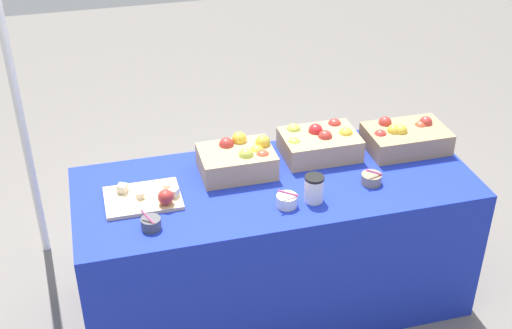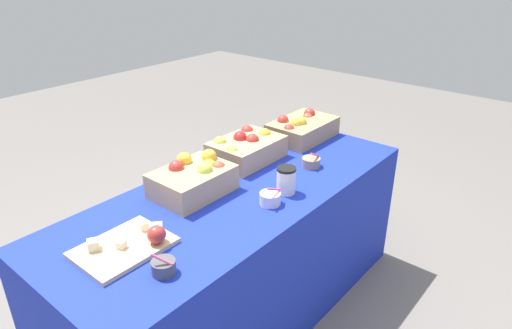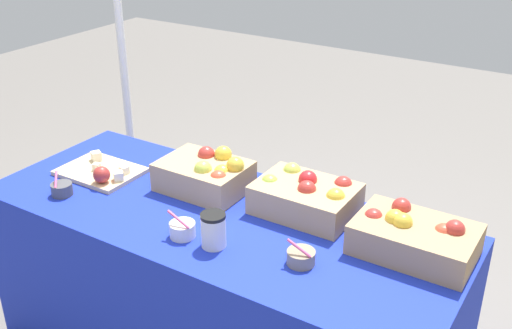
{
  "view_description": "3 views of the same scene",
  "coord_description": "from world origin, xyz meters",
  "px_view_note": "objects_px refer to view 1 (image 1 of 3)",
  "views": [
    {
      "loc": [
        -0.79,
        -2.61,
        2.51
      ],
      "look_at": [
        -0.11,
        -0.05,
        0.88
      ],
      "focal_mm": 48.06,
      "sensor_mm": 36.0,
      "label": 1
    },
    {
      "loc": [
        -1.38,
        -1.27,
        1.75
      ],
      "look_at": [
        0.13,
        -0.0,
        0.82
      ],
      "focal_mm": 31.64,
      "sensor_mm": 36.0,
      "label": 2
    },
    {
      "loc": [
        1.21,
        -1.65,
        1.93
      ],
      "look_at": [
        0.15,
        0.04,
        0.97
      ],
      "focal_mm": 42.97,
      "sensor_mm": 36.0,
      "label": 3
    }
  ],
  "objects_px": {
    "apple_crate_right": "(239,159)",
    "sample_bowl_near": "(371,179)",
    "cutting_board_front": "(147,197)",
    "tent_pole": "(13,81)",
    "sample_bowl_far": "(287,201)",
    "apple_crate_middle": "(319,143)",
    "coffee_cup": "(314,189)",
    "apple_crate_left": "(405,137)",
    "sample_bowl_mid": "(151,223)"
  },
  "relations": [
    {
      "from": "tent_pole",
      "to": "coffee_cup",
      "type": "bearing_deg",
      "value": -36.34
    },
    {
      "from": "apple_crate_left",
      "to": "sample_bowl_mid",
      "type": "relative_size",
      "value": 4.25
    },
    {
      "from": "coffee_cup",
      "to": "apple_crate_middle",
      "type": "bearing_deg",
      "value": 67.3
    },
    {
      "from": "sample_bowl_far",
      "to": "apple_crate_right",
      "type": "bearing_deg",
      "value": 112.43
    },
    {
      "from": "sample_bowl_near",
      "to": "tent_pole",
      "type": "relative_size",
      "value": 0.05
    },
    {
      "from": "apple_crate_right",
      "to": "tent_pole",
      "type": "relative_size",
      "value": 0.17
    },
    {
      "from": "apple_crate_middle",
      "to": "apple_crate_right",
      "type": "distance_m",
      "value": 0.43
    },
    {
      "from": "apple_crate_middle",
      "to": "tent_pole",
      "type": "distance_m",
      "value": 1.57
    },
    {
      "from": "apple_crate_right",
      "to": "sample_bowl_near",
      "type": "distance_m",
      "value": 0.64
    },
    {
      "from": "sample_bowl_mid",
      "to": "coffee_cup",
      "type": "distance_m",
      "value": 0.74
    },
    {
      "from": "cutting_board_front",
      "to": "sample_bowl_mid",
      "type": "bearing_deg",
      "value": -92.78
    },
    {
      "from": "sample_bowl_far",
      "to": "sample_bowl_mid",
      "type": "bearing_deg",
      "value": -178.96
    },
    {
      "from": "apple_crate_left",
      "to": "apple_crate_middle",
      "type": "xyz_separation_m",
      "value": [
        -0.44,
        0.05,
        0.0
      ]
    },
    {
      "from": "sample_bowl_near",
      "to": "sample_bowl_mid",
      "type": "xyz_separation_m",
      "value": [
        -1.05,
        -0.09,
        0.0
      ]
    },
    {
      "from": "apple_crate_right",
      "to": "cutting_board_front",
      "type": "distance_m",
      "value": 0.48
    },
    {
      "from": "sample_bowl_far",
      "to": "coffee_cup",
      "type": "height_order",
      "value": "coffee_cup"
    },
    {
      "from": "apple_crate_middle",
      "to": "sample_bowl_mid",
      "type": "height_order",
      "value": "apple_crate_middle"
    },
    {
      "from": "apple_crate_middle",
      "to": "cutting_board_front",
      "type": "relative_size",
      "value": 1.1
    },
    {
      "from": "apple_crate_left",
      "to": "apple_crate_right",
      "type": "bearing_deg",
      "value": -179.76
    },
    {
      "from": "sample_bowl_near",
      "to": "coffee_cup",
      "type": "xyz_separation_m",
      "value": [
        -0.31,
        -0.07,
        0.04
      ]
    },
    {
      "from": "apple_crate_middle",
      "to": "apple_crate_left",
      "type": "bearing_deg",
      "value": -6.79
    },
    {
      "from": "sample_bowl_far",
      "to": "tent_pole",
      "type": "bearing_deg",
      "value": 140.38
    },
    {
      "from": "apple_crate_right",
      "to": "sample_bowl_near",
      "type": "height_order",
      "value": "apple_crate_right"
    },
    {
      "from": "apple_crate_right",
      "to": "cutting_board_front",
      "type": "xyz_separation_m",
      "value": [
        -0.46,
        -0.14,
        -0.05
      ]
    },
    {
      "from": "cutting_board_front",
      "to": "tent_pole",
      "type": "height_order",
      "value": "tent_pole"
    },
    {
      "from": "cutting_board_front",
      "to": "tent_pole",
      "type": "bearing_deg",
      "value": 126.24
    },
    {
      "from": "apple_crate_left",
      "to": "sample_bowl_mid",
      "type": "bearing_deg",
      "value": -165.35
    },
    {
      "from": "apple_crate_middle",
      "to": "sample_bowl_far",
      "type": "height_order",
      "value": "apple_crate_middle"
    },
    {
      "from": "apple_crate_middle",
      "to": "sample_bowl_near",
      "type": "distance_m",
      "value": 0.35
    },
    {
      "from": "sample_bowl_near",
      "to": "coffee_cup",
      "type": "height_order",
      "value": "coffee_cup"
    },
    {
      "from": "apple_crate_left",
      "to": "apple_crate_right",
      "type": "relative_size",
      "value": 1.15
    },
    {
      "from": "apple_crate_right",
      "to": "sample_bowl_far",
      "type": "height_order",
      "value": "apple_crate_right"
    },
    {
      "from": "apple_crate_right",
      "to": "sample_bowl_mid",
      "type": "height_order",
      "value": "apple_crate_right"
    },
    {
      "from": "apple_crate_left",
      "to": "cutting_board_front",
      "type": "height_order",
      "value": "apple_crate_left"
    },
    {
      "from": "cutting_board_front",
      "to": "tent_pole",
      "type": "relative_size",
      "value": 0.16
    },
    {
      "from": "apple_crate_middle",
      "to": "tent_pole",
      "type": "xyz_separation_m",
      "value": [
        -1.44,
        0.56,
        0.26
      ]
    },
    {
      "from": "sample_bowl_near",
      "to": "sample_bowl_mid",
      "type": "bearing_deg",
      "value": -175.2
    },
    {
      "from": "apple_crate_right",
      "to": "tent_pole",
      "type": "bearing_deg",
      "value": 148.65
    },
    {
      "from": "sample_bowl_far",
      "to": "coffee_cup",
      "type": "bearing_deg",
      "value": 4.5
    },
    {
      "from": "apple_crate_middle",
      "to": "sample_bowl_near",
      "type": "xyz_separation_m",
      "value": [
        0.15,
        -0.32,
        -0.04
      ]
    },
    {
      "from": "cutting_board_front",
      "to": "sample_bowl_near",
      "type": "relative_size",
      "value": 3.53
    },
    {
      "from": "apple_crate_left",
      "to": "sample_bowl_near",
      "type": "distance_m",
      "value": 0.4
    },
    {
      "from": "apple_crate_left",
      "to": "apple_crate_right",
      "type": "height_order",
      "value": "apple_crate_right"
    },
    {
      "from": "sample_bowl_mid",
      "to": "sample_bowl_near",
      "type": "bearing_deg",
      "value": 4.8
    },
    {
      "from": "sample_bowl_far",
      "to": "tent_pole",
      "type": "relative_size",
      "value": 0.05
    },
    {
      "from": "sample_bowl_near",
      "to": "sample_bowl_far",
      "type": "relative_size",
      "value": 0.92
    },
    {
      "from": "apple_crate_left",
      "to": "sample_bowl_near",
      "type": "relative_size",
      "value": 4.19
    },
    {
      "from": "sample_bowl_near",
      "to": "tent_pole",
      "type": "bearing_deg",
      "value": 151.16
    },
    {
      "from": "tent_pole",
      "to": "sample_bowl_mid",
      "type": "bearing_deg",
      "value": -60.64
    },
    {
      "from": "apple_crate_left",
      "to": "coffee_cup",
      "type": "distance_m",
      "value": 0.69
    }
  ]
}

